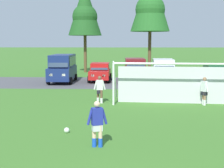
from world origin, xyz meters
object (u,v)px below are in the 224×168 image
(soccer_goal, at_px, (176,82))
(parked_car_slot_center, at_px, (163,71))
(parked_car_slot_center_left, at_px, (135,70))
(parked_car_slot_far_left, at_px, (63,68))
(player_midfield_center, at_px, (97,124))
(parked_car_slot_center_right, at_px, (215,73))
(player_striker_near, at_px, (100,89))
(player_defender_far, at_px, (204,91))
(soccer_ball, at_px, (67,130))
(parked_car_slot_left, at_px, (100,72))

(soccer_goal, relative_size, parked_car_slot_center, 1.61)
(soccer_goal, relative_size, parked_car_slot_center_left, 1.63)
(parked_car_slot_far_left, height_order, parked_car_slot_center, parked_car_slot_far_left)
(player_midfield_center, bearing_deg, parked_car_slot_center, 76.00)
(parked_car_slot_center_left, distance_m, parked_car_slot_center, 2.75)
(parked_car_slot_far_left, xyz_separation_m, parked_car_slot_center_right, (13.80, 0.06, -0.47))
(player_striker_near, distance_m, player_defender_far, 6.15)
(player_striker_near, bearing_deg, parked_car_slot_far_left, 112.44)
(soccer_ball, xyz_separation_m, player_striker_near, (0.86, 6.54, 0.71))
(player_midfield_center, distance_m, parked_car_slot_center, 18.17)
(player_striker_near, height_order, parked_car_slot_center_right, parked_car_slot_center_right)
(soccer_goal, relative_size, player_defender_far, 4.60)
(parked_car_slot_center_right, bearing_deg, parked_car_slot_far_left, -179.74)
(player_striker_near, bearing_deg, soccer_goal, -1.19)
(soccer_ball, xyz_separation_m, soccer_goal, (5.41, 6.45, 1.18))
(player_defender_far, distance_m, parked_car_slot_center_right, 11.06)
(parked_car_slot_center_right, bearing_deg, player_defender_far, -108.66)
(player_defender_far, height_order, parked_car_slot_center, parked_car_slot_center)
(player_midfield_center, distance_m, parked_car_slot_center_right, 20.48)
(player_midfield_center, distance_m, parked_car_slot_left, 19.22)
(parked_car_slot_far_left, bearing_deg, parked_car_slot_center_left, 5.58)
(parked_car_slot_center, height_order, parked_car_slot_center_right, parked_car_slot_center)
(player_striker_near, xyz_separation_m, parked_car_slot_center_left, (2.48, 10.64, 0.29))
(parked_car_slot_far_left, bearing_deg, soccer_ball, -78.81)
(soccer_goal, relative_size, parked_car_slot_left, 1.79)
(player_striker_near, relative_size, parked_car_slot_center, 0.35)
(player_striker_near, bearing_deg, player_defender_far, -3.89)
(player_striker_near, relative_size, parked_car_slot_center_right, 0.39)
(parked_car_slot_center, distance_m, parked_car_slot_center_right, 4.81)
(parked_car_slot_center_left, relative_size, parked_car_slot_center_right, 1.10)
(soccer_goal, xyz_separation_m, parked_car_slot_far_left, (-8.68, 10.09, 0.05))
(soccer_goal, distance_m, parked_car_slot_far_left, 13.31)
(parked_car_slot_center, bearing_deg, parked_car_slot_center_right, 8.29)
(player_midfield_center, bearing_deg, parked_car_slot_left, 93.86)
(soccer_ball, bearing_deg, parked_car_slot_center_left, 79.00)
(player_midfield_center, height_order, parked_car_slot_left, parked_car_slot_left)
(soccer_goal, height_order, parked_car_slot_center_right, soccer_goal)
(parked_car_slot_far_left, bearing_deg, parked_car_slot_center, -3.98)
(soccer_ball, bearing_deg, soccer_goal, 49.97)
(soccer_goal, bearing_deg, player_defender_far, -11.56)
(soccer_goal, distance_m, parked_car_slot_center_left, 10.94)
(player_midfield_center, bearing_deg, player_striker_near, 93.63)
(parked_car_slot_center, bearing_deg, parked_car_slot_left, 164.82)
(soccer_ball, bearing_deg, parked_car_slot_far_left, 101.19)
(parked_car_slot_center_right, bearing_deg, player_midfield_center, -116.53)
(soccer_ball, xyz_separation_m, parked_car_slot_far_left, (-3.27, 16.54, 1.23))
(soccer_ball, xyz_separation_m, player_midfield_center, (1.38, -1.73, 0.71))
(soccer_ball, xyz_separation_m, parked_car_slot_center, (5.78, 15.90, 1.00))
(player_defender_far, bearing_deg, parked_car_slot_center, 97.09)
(soccer_ball, height_order, soccer_goal, soccer_goal)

